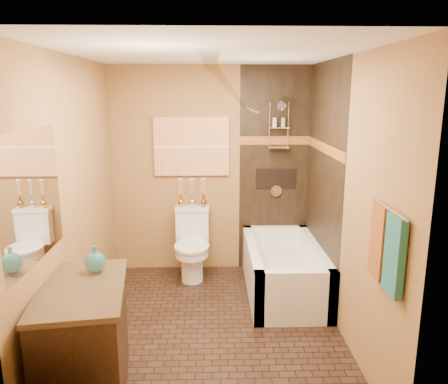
{
  "coord_description": "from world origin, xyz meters",
  "views": [
    {
      "loc": [
        0.01,
        -3.74,
        2.19
      ],
      "look_at": [
        0.13,
        0.4,
        1.24
      ],
      "focal_mm": 35.0,
      "sensor_mm": 36.0,
      "label": 1
    }
  ],
  "objects_px": {
    "toilet": "(192,244)",
    "vanity": "(84,341)",
    "sunset_painting": "(192,147)",
    "bathtub": "(284,274)"
  },
  "relations": [
    {
      "from": "bathtub",
      "to": "toilet",
      "type": "relative_size",
      "value": 1.82
    },
    {
      "from": "toilet",
      "to": "vanity",
      "type": "relative_size",
      "value": 0.79
    },
    {
      "from": "vanity",
      "to": "bathtub",
      "type": "bearing_deg",
      "value": 35.46
    },
    {
      "from": "sunset_painting",
      "to": "vanity",
      "type": "xyz_separation_m",
      "value": [
        -0.7,
        -2.35,
        -1.12
      ]
    },
    {
      "from": "bathtub",
      "to": "sunset_painting",
      "type": "bearing_deg",
      "value": 144.82
    },
    {
      "from": "sunset_painting",
      "to": "toilet",
      "type": "distance_m",
      "value": 1.16
    },
    {
      "from": "toilet",
      "to": "vanity",
      "type": "xyz_separation_m",
      "value": [
        -0.7,
        -2.08,
        0.01
      ]
    },
    {
      "from": "sunset_painting",
      "to": "toilet",
      "type": "xyz_separation_m",
      "value": [
        0.0,
        -0.27,
        -1.13
      ]
    },
    {
      "from": "bathtub",
      "to": "vanity",
      "type": "xyz_separation_m",
      "value": [
        -1.72,
        -1.63,
        0.21
      ]
    },
    {
      "from": "sunset_painting",
      "to": "toilet",
      "type": "bearing_deg",
      "value": -90.0
    }
  ]
}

